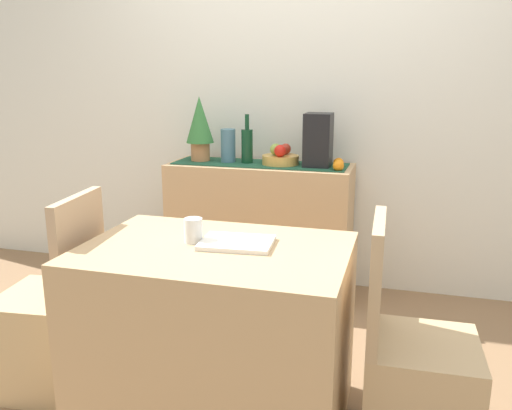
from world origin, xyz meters
The scene contains 19 objects.
ground_plane centered at (0.00, 0.00, -0.01)m, with size 6.40×6.40×0.02m, color #866547.
room_wall_rear centered at (0.00, 1.18, 1.35)m, with size 6.40×0.06×2.70m, color silver.
sideboard_console centered at (-0.23, 0.92, 0.42)m, with size 1.16×0.42×0.84m, color tan.
table_runner centered at (-0.23, 0.92, 0.84)m, with size 1.09×0.32×0.01m, color #1E4D36.
fruit_bowl centered at (-0.09, 0.92, 0.87)m, with size 0.23×0.23×0.06m, color gold.
apple_front centered at (-0.12, 0.92, 0.94)m, with size 0.07×0.07×0.07m, color #85A142.
apple_center centered at (-0.07, 0.97, 0.93)m, with size 0.07×0.07×0.07m, color #AB2F1E.
apple_right centered at (-0.08, 0.86, 0.94)m, with size 0.07×0.07×0.07m, color red.
wine_bottle centered at (-0.31, 0.92, 0.96)m, with size 0.07×0.07×0.31m.
coffee_maker centered at (0.14, 0.92, 1.00)m, with size 0.16×0.18×0.32m, color black.
ceramic_vase centered at (-0.44, 0.92, 0.95)m, with size 0.09×0.09×0.21m, color #456E84.
potted_plant centered at (-0.63, 0.92, 1.07)m, with size 0.18×0.18×0.42m.
orange_loose_end centered at (0.28, 0.81, 0.87)m, with size 0.07×0.07×0.07m, color orange.
orange_loose_far centered at (0.27, 0.90, 0.87)m, with size 0.06×0.06×0.06m, color orange.
dining_table centered at (-0.04, -0.42, 0.37)m, with size 1.04×0.71×0.74m, color tan.
open_book centered at (0.04, -0.38, 0.75)m, with size 0.28×0.21×0.02m, color white.
coffee_cup centered at (-0.14, -0.39, 0.79)m, with size 0.07×0.07×0.10m, color silver.
chair_near_window centered at (-0.82, -0.42, 0.27)m, with size 0.44×0.44×0.90m.
chair_by_corner centered at (0.74, -0.42, 0.27)m, with size 0.41×0.41×0.90m.
Camera 1 is at (0.65, -2.27, 1.40)m, focal length 37.35 mm.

